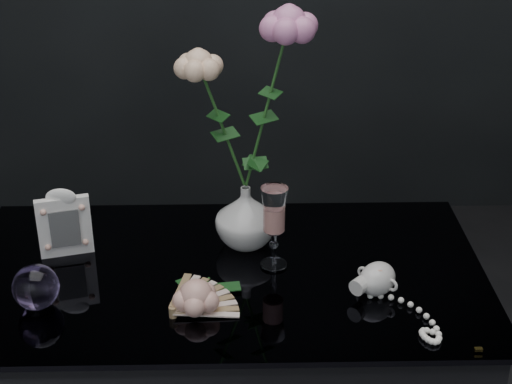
{
  "coord_description": "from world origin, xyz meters",
  "views": [
    {
      "loc": [
        0.03,
        -1.29,
        1.62
      ],
      "look_at": [
        0.06,
        0.09,
        0.92
      ],
      "focal_mm": 55.0,
      "sensor_mm": 36.0,
      "label": 1
    }
  ],
  "objects_px": {
    "picture_frame": "(64,222)",
    "paperweight": "(36,287)",
    "loose_rose": "(196,296)",
    "pearl_jar": "(377,277)",
    "vase": "(246,216)",
    "wine_glass": "(274,228)"
  },
  "relations": [
    {
      "from": "vase",
      "to": "wine_glass",
      "type": "bearing_deg",
      "value": -57.61
    },
    {
      "from": "picture_frame",
      "to": "pearl_jar",
      "type": "height_order",
      "value": "picture_frame"
    },
    {
      "from": "vase",
      "to": "picture_frame",
      "type": "xyz_separation_m",
      "value": [
        -0.37,
        -0.03,
        0.01
      ]
    },
    {
      "from": "vase",
      "to": "paperweight",
      "type": "xyz_separation_m",
      "value": [
        -0.39,
        -0.22,
        -0.02
      ]
    },
    {
      "from": "paperweight",
      "to": "loose_rose",
      "type": "distance_m",
      "value": 0.3
    },
    {
      "from": "vase",
      "to": "pearl_jar",
      "type": "height_order",
      "value": "vase"
    },
    {
      "from": "loose_rose",
      "to": "pearl_jar",
      "type": "height_order",
      "value": "pearl_jar"
    },
    {
      "from": "vase",
      "to": "loose_rose",
      "type": "relative_size",
      "value": 0.7
    },
    {
      "from": "picture_frame",
      "to": "paperweight",
      "type": "relative_size",
      "value": 1.76
    },
    {
      "from": "wine_glass",
      "to": "paperweight",
      "type": "xyz_separation_m",
      "value": [
        -0.45,
        -0.13,
        -0.05
      ]
    },
    {
      "from": "picture_frame",
      "to": "loose_rose",
      "type": "relative_size",
      "value": 0.8
    },
    {
      "from": "picture_frame",
      "to": "vase",
      "type": "bearing_deg",
      "value": -10.0
    },
    {
      "from": "loose_rose",
      "to": "paperweight",
      "type": "bearing_deg",
      "value": -161.03
    },
    {
      "from": "wine_glass",
      "to": "picture_frame",
      "type": "bearing_deg",
      "value": 172.59
    },
    {
      "from": "vase",
      "to": "loose_rose",
      "type": "bearing_deg",
      "value": -111.31
    },
    {
      "from": "wine_glass",
      "to": "picture_frame",
      "type": "distance_m",
      "value": 0.43
    },
    {
      "from": "wine_glass",
      "to": "pearl_jar",
      "type": "bearing_deg",
      "value": -27.16
    },
    {
      "from": "paperweight",
      "to": "loose_rose",
      "type": "relative_size",
      "value": 0.45
    },
    {
      "from": "wine_glass",
      "to": "paperweight",
      "type": "height_order",
      "value": "wine_glass"
    },
    {
      "from": "loose_rose",
      "to": "pearl_jar",
      "type": "xyz_separation_m",
      "value": [
        0.34,
        0.05,
        0.0
      ]
    },
    {
      "from": "pearl_jar",
      "to": "loose_rose",
      "type": "bearing_deg",
      "value": -128.46
    },
    {
      "from": "picture_frame",
      "to": "pearl_jar",
      "type": "relative_size",
      "value": 0.66
    }
  ]
}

